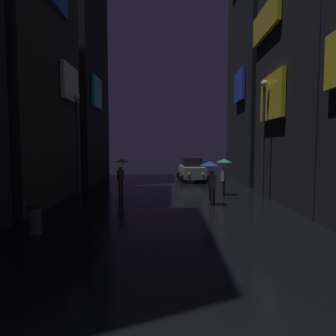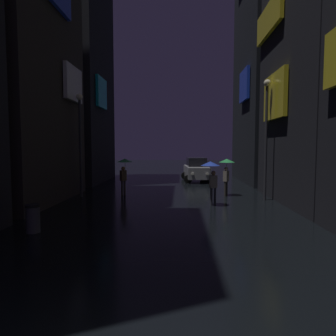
# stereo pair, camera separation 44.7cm
# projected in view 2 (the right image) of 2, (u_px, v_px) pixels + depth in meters

# --- Properties ---
(building_left_far) EXTENTS (4.25, 7.28, 22.23)m
(building_left_far) POSITION_uv_depth(u_px,v_px,m) (78.00, 41.00, 23.44)
(building_left_far) COLOR black
(building_left_far) RESTS_ON ground
(building_right_far) EXTENTS (4.25, 8.55, 23.14)m
(building_right_far) POSITION_uv_depth(u_px,v_px,m) (269.00, 35.00, 23.44)
(building_right_far) COLOR black
(building_right_far) RESTS_ON ground
(pedestrian_far_right_blue) EXTENTS (0.90, 0.90, 2.12)m
(pedestrian_far_right_blue) POSITION_uv_depth(u_px,v_px,m) (211.00, 171.00, 14.22)
(pedestrian_far_right_blue) COLOR #2D2D38
(pedestrian_far_right_blue) RESTS_ON ground
(pedestrian_foreground_left_green) EXTENTS (0.90, 0.90, 2.12)m
(pedestrian_foreground_left_green) POSITION_uv_depth(u_px,v_px,m) (227.00, 167.00, 17.03)
(pedestrian_foreground_left_green) COLOR #38332D
(pedestrian_foreground_left_green) RESTS_ON ground
(pedestrian_near_crossing_green) EXTENTS (0.90, 0.90, 2.12)m
(pedestrian_near_crossing_green) POSITION_uv_depth(u_px,v_px,m) (124.00, 166.00, 17.37)
(pedestrian_near_crossing_green) COLOR #38332D
(pedestrian_near_crossing_green) RESTS_ON ground
(car_distant) EXTENTS (2.47, 4.25, 1.92)m
(car_distant) POSITION_uv_depth(u_px,v_px,m) (196.00, 170.00, 24.31)
(car_distant) COLOR #99999E
(car_distant) RESTS_ON ground
(streetlamp_left_far) EXTENTS (0.36, 0.36, 5.73)m
(streetlamp_left_far) POSITION_uv_depth(u_px,v_px,m) (80.00, 133.00, 16.55)
(streetlamp_left_far) COLOR #2D2D33
(streetlamp_left_far) RESTS_ON ground
(streetlamp_right_far) EXTENTS (0.36, 0.36, 6.26)m
(streetlamp_right_far) POSITION_uv_depth(u_px,v_px,m) (266.00, 127.00, 15.50)
(streetlamp_right_far) COLOR #2D2D33
(streetlamp_right_far) RESTS_ON ground
(trash_bin) EXTENTS (0.46, 0.46, 0.93)m
(trash_bin) POSITION_uv_depth(u_px,v_px,m) (33.00, 218.00, 9.83)
(trash_bin) COLOR #3F3F47
(trash_bin) RESTS_ON ground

